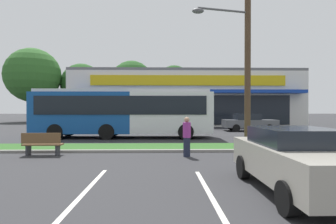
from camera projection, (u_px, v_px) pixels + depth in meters
The scene contains 18 objects.
grass_median at pixel (163, 147), 13.39m from camera, with size 56.00×2.20×0.12m, color #2D5B23.
curb_lip at pixel (164, 151), 12.18m from camera, with size 56.00×0.24×0.12m, color gray.
parking_stripe_1 at pixel (83, 194), 6.18m from camera, with size 0.12×4.80×0.01m, color silver.
parking_stripe_2 at pixel (211, 197), 5.97m from camera, with size 0.12×4.80×0.01m, color silver.
parking_stripe_3 at pixel (298, 189), 6.58m from camera, with size 0.12×4.80×0.01m, color silver.
storefront_building at pixel (184, 99), 35.89m from camera, with size 26.42×14.26×6.47m.
tree_far_left at pixel (33, 75), 42.39m from camera, with size 8.40×8.40×11.44m.
tree_left at pixel (82, 84), 45.39m from camera, with size 6.90×6.90×9.54m.
tree_mid_left at pixel (132, 82), 45.47m from camera, with size 7.16×7.16×10.03m.
tree_mid at pixel (174, 83), 46.39m from camera, with size 5.91×5.91×9.42m.
utility_pole at pixel (245, 47), 13.36m from camera, with size 3.15×2.37×9.30m.
city_bus at pixel (124, 112), 18.40m from camera, with size 11.93×2.84×3.25m.
bus_stop_bench at pixel (42, 143), 11.33m from camera, with size 1.60×0.45×0.95m.
car_1 at pixel (159, 122), 25.14m from camera, with size 4.75×2.00×1.45m.
car_2 at pixel (98, 122), 24.63m from camera, with size 4.29×1.85×1.42m.
car_3 at pixel (249, 122), 24.25m from camera, with size 4.62×2.00×1.52m.
car_4 at pixel (299, 159), 6.27m from camera, with size 2.02×4.28×1.48m.
pedestrian_by_pole at pixel (187, 137), 11.04m from camera, with size 0.32×0.32×1.61m.
Camera 1 is at (-0.08, 0.62, 1.93)m, focal length 29.10 mm.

